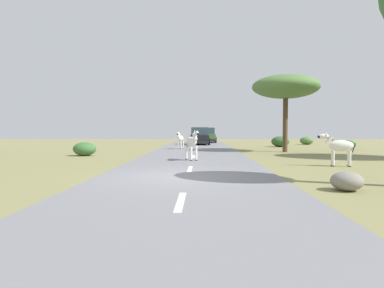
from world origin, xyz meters
name	(u,v)px	position (x,y,z in m)	size (l,w,h in m)	color
ground_plane	(180,178)	(0.00, 0.00, 0.00)	(90.00, 90.00, 0.00)	olive
road	(188,177)	(0.25, 0.00, 0.03)	(6.00, 64.00, 0.05)	slate
lane_markings	(187,181)	(0.25, -1.00, 0.05)	(0.16, 56.00, 0.01)	silver
zebra_0	(180,139)	(-0.96, 15.63, 0.86)	(0.58, 1.42, 1.36)	silver
zebra_1	(192,142)	(0.22, 5.82, 0.95)	(0.85, 1.52, 1.51)	silver
zebra_2	(339,146)	(6.58, 3.62, 0.87)	(1.54, 0.56, 1.46)	silver
car_0	(199,137)	(0.47, 23.87, 0.85)	(2.11, 4.38, 1.74)	black
car_1	(207,136)	(1.39, 29.41, 0.85)	(2.03, 4.34, 1.74)	#476B38
tree_2	(286,87)	(6.55, 13.05, 4.52)	(4.65, 4.65, 5.36)	#4C3823
bush_0	(347,145)	(12.06, 15.90, 0.38)	(1.25, 1.13, 0.75)	#2D5628
bush_1	(280,142)	(7.82, 20.14, 0.48)	(1.60, 1.44, 0.96)	#2D5628
bush_2	(85,149)	(-6.32, 9.21, 0.41)	(1.37, 1.23, 0.82)	#386633
bush_3	(307,141)	(11.63, 24.90, 0.41)	(1.37, 1.23, 0.82)	#4C7038
rock_1	(347,181)	(4.45, -2.31, 0.25)	(0.82, 0.80, 0.50)	gray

